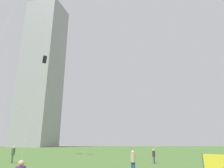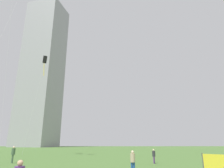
# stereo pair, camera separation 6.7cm
# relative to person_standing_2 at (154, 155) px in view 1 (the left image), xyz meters

# --- Properties ---
(person_standing_2) EXTENTS (0.34, 0.34, 1.54)m
(person_standing_2) POSITION_rel_person_standing_2_xyz_m (0.00, 0.00, 0.00)
(person_standing_2) COLOR #593372
(person_standing_2) RESTS_ON ground
(person_standing_3) EXTENTS (0.37, 0.37, 1.64)m
(person_standing_3) POSITION_rel_person_standing_2_xyz_m (-3.30, -7.44, 0.06)
(person_standing_3) COLOR #1E478C
(person_standing_3) RESTS_ON ground
(person_standing_5) EXTENTS (0.41, 0.41, 1.85)m
(person_standing_5) POSITION_rel_person_standing_2_xyz_m (-16.14, 0.76, 0.18)
(person_standing_5) COLOR #3F593F
(person_standing_5) RESTS_ON ground
(kite_flying_2) EXTENTS (3.17, 1.74, 19.52)m
(kite_flying_2) POSITION_rel_person_standing_2_xyz_m (-18.30, 13.97, 17.65)
(kite_flying_2) COLOR silver
(kite_flying_2) RESTS_ON ground
(distant_highrise_0) EXTENTS (26.16, 24.85, 95.12)m
(distant_highrise_0) POSITION_rel_person_standing_2_xyz_m (-47.95, 96.40, 46.67)
(distant_highrise_0) COLOR #939399
(distant_highrise_0) RESTS_ON ground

